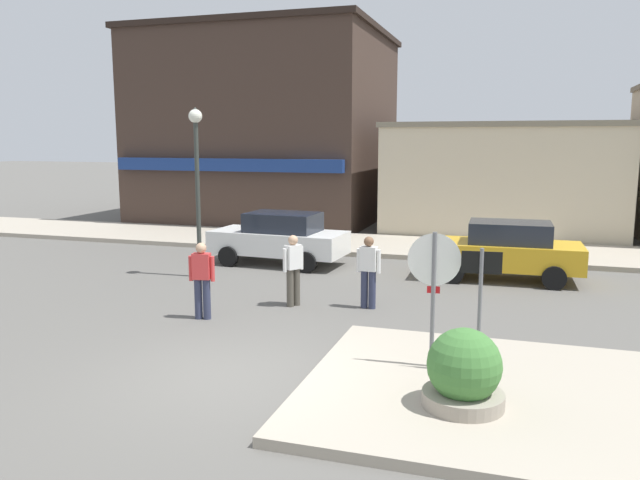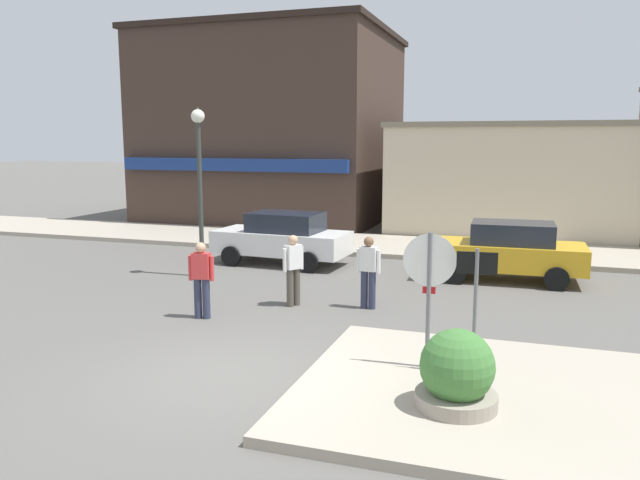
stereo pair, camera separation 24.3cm
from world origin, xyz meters
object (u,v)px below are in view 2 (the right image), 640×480
at_px(parked_car_nearest, 283,237).
at_px(parked_car_second, 507,250).
at_px(one_way_sign, 475,299).
at_px(pedestrian_crossing_far, 368,270).
at_px(pedestrian_crossing_near, 293,268).
at_px(stop_sign, 429,282).
at_px(lamp_post, 199,168).
at_px(pedestrian_kerb_side, 201,278).
at_px(planter, 457,378).

distance_m(parked_car_nearest, parked_car_second, 6.46).
relative_size(one_way_sign, parked_car_second, 0.52).
xyz_separation_m(parked_car_second, pedestrian_crossing_far, (-2.80, -3.89, 0.06)).
xyz_separation_m(parked_car_second, pedestrian_crossing_near, (-4.45, -4.20, 0.06)).
height_order(stop_sign, lamp_post, lamp_post).
relative_size(parked_car_nearest, parked_car_second, 1.01).
height_order(parked_car_second, pedestrian_crossing_near, pedestrian_crossing_near).
bearing_deg(pedestrian_kerb_side, pedestrian_crossing_near, 46.73).
bearing_deg(pedestrian_crossing_far, parked_car_second, 54.26).
bearing_deg(parked_car_second, pedestrian_crossing_far, -125.74).
bearing_deg(parked_car_second, parked_car_nearest, 178.70).
relative_size(lamp_post, pedestrian_kerb_side, 2.82).
bearing_deg(parked_car_second, stop_sign, -97.12).
bearing_deg(stop_sign, lamp_post, 142.54).
xyz_separation_m(stop_sign, pedestrian_crossing_near, (-3.51, 3.27, -0.65)).
relative_size(pedestrian_crossing_near, pedestrian_kerb_side, 1.00).
bearing_deg(lamp_post, pedestrian_crossing_near, -30.91).
distance_m(pedestrian_crossing_near, pedestrian_kerb_side, 2.11).
relative_size(planter, parked_car_nearest, 0.30).
bearing_deg(one_way_sign, parked_car_nearest, 128.99).
distance_m(one_way_sign, pedestrian_crossing_near, 5.42).
height_order(stop_sign, parked_car_second, stop_sign).
height_order(pedestrian_crossing_far, pedestrian_kerb_side, same).
height_order(parked_car_nearest, pedestrian_crossing_far, pedestrian_crossing_far).
height_order(pedestrian_crossing_near, pedestrian_kerb_side, same).
bearing_deg(planter, lamp_post, 138.40).
height_order(one_way_sign, pedestrian_crossing_far, one_way_sign).
distance_m(planter, pedestrian_crossing_near, 6.22).
distance_m(planter, parked_car_second, 8.86).
height_order(lamp_post, pedestrian_crossing_far, lamp_post).
height_order(one_way_sign, pedestrian_kerb_side, one_way_sign).
bearing_deg(parked_car_nearest, pedestrian_kerb_side, -84.57).
height_order(planter, parked_car_nearest, parked_car_nearest).
relative_size(stop_sign, pedestrian_kerb_side, 1.43).
relative_size(parked_car_second, pedestrian_kerb_side, 2.51).
relative_size(stop_sign, parked_car_second, 0.57).
bearing_deg(parked_car_nearest, pedestrian_crossing_far, -47.81).
xyz_separation_m(stop_sign, parked_car_nearest, (-5.52, 7.62, -0.71)).
relative_size(stop_sign, pedestrian_crossing_near, 1.43).
bearing_deg(stop_sign, parked_car_second, 82.88).
bearing_deg(planter, parked_car_nearest, 124.24).
bearing_deg(parked_car_nearest, planter, -55.76).
bearing_deg(pedestrian_kerb_side, pedestrian_crossing_far, 30.87).
xyz_separation_m(lamp_post, pedestrian_kerb_side, (2.01, -3.61, -2.09)).
relative_size(parked_car_nearest, pedestrian_crossing_far, 2.55).
relative_size(one_way_sign, pedestrian_crossing_near, 1.30).
distance_m(lamp_post, pedestrian_kerb_side, 4.63).
bearing_deg(planter, pedestrian_crossing_near, 131.50).
xyz_separation_m(lamp_post, parked_car_nearest, (1.45, 2.28, -2.15)).
bearing_deg(pedestrian_crossing_far, pedestrian_crossing_near, -169.27).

